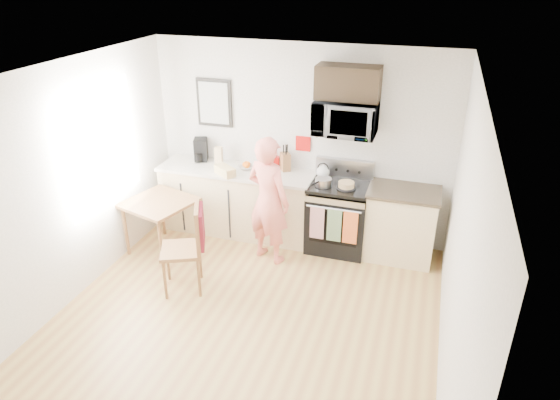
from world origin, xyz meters
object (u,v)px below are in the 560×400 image
(person, at_px, (268,200))
(chair, at_px, (193,236))
(range, at_px, (338,218))
(microwave, at_px, (345,118))
(cake, at_px, (346,185))
(dining_table, at_px, (159,207))

(person, xyz_separation_m, chair, (-0.60, -0.87, -0.14))
(range, distance_m, person, 1.02)
(range, height_order, microwave, microwave)
(person, height_order, cake, person)
(microwave, bearing_deg, chair, -132.65)
(person, bearing_deg, dining_table, 30.96)
(range, distance_m, microwave, 1.33)
(microwave, bearing_deg, person, -141.25)
(person, bearing_deg, cake, -133.93)
(chair, bearing_deg, dining_table, 118.25)
(microwave, relative_size, person, 0.46)
(microwave, xyz_separation_m, cake, (0.09, -0.20, -0.80))
(range, bearing_deg, dining_table, -159.94)
(range, relative_size, cake, 4.75)
(range, distance_m, dining_table, 2.32)
(range, xyz_separation_m, person, (-0.79, -0.53, 0.39))
(dining_table, height_order, cake, cake)
(chair, relative_size, cake, 4.35)
(cake, bearing_deg, person, -153.98)
(microwave, xyz_separation_m, chair, (-1.38, -1.50, -1.08))
(range, relative_size, chair, 1.09)
(cake, bearing_deg, chair, -138.64)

